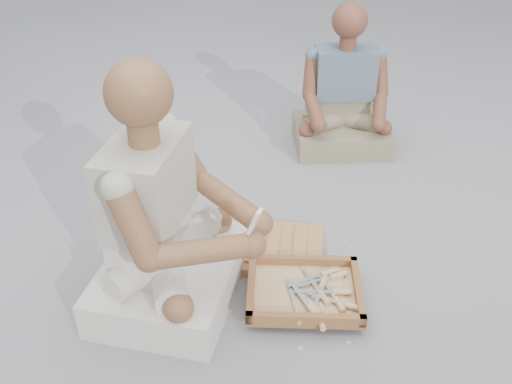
# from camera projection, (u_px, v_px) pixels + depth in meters

# --- Properties ---
(ground) EXTENTS (60.00, 60.00, 0.00)m
(ground) POSITION_uv_depth(u_px,v_px,m) (256.00, 267.00, 2.41)
(ground) COLOR #949499
(ground) RESTS_ON ground
(carved_panel) EXTENTS (0.54, 0.36, 0.04)m
(carved_panel) POSITION_uv_depth(u_px,v_px,m) (261.00, 247.00, 2.50)
(carved_panel) COLOR #A97A41
(carved_panel) RESTS_ON ground
(tool_tray) EXTENTS (0.46, 0.38, 0.06)m
(tool_tray) POSITION_uv_depth(u_px,v_px,m) (304.00, 291.00, 2.21)
(tool_tray) COLOR brown
(tool_tray) RESTS_ON carved_panel
(chisel_0) EXTENTS (0.12, 0.20, 0.02)m
(chisel_0) POSITION_uv_depth(u_px,v_px,m) (321.00, 294.00, 2.18)
(chisel_0) COLOR white
(chisel_0) RESTS_ON tool_tray
(chisel_1) EXTENTS (0.22, 0.08, 0.02)m
(chisel_1) POSITION_uv_depth(u_px,v_px,m) (349.00, 305.00, 2.12)
(chisel_1) COLOR white
(chisel_1) RESTS_ON tool_tray
(chisel_2) EXTENTS (0.20, 0.12, 0.02)m
(chisel_2) POSITION_uv_depth(u_px,v_px,m) (333.00, 276.00, 2.26)
(chisel_2) COLOR white
(chisel_2) RESTS_ON tool_tray
(chisel_3) EXTENTS (0.22, 0.04, 0.02)m
(chisel_3) POSITION_uv_depth(u_px,v_px,m) (336.00, 292.00, 2.18)
(chisel_3) COLOR white
(chisel_3) RESTS_ON tool_tray
(chisel_4) EXTENTS (0.07, 0.22, 0.02)m
(chisel_4) POSITION_uv_depth(u_px,v_px,m) (297.00, 312.00, 2.11)
(chisel_4) COLOR white
(chisel_4) RESTS_ON tool_tray
(chisel_5) EXTENTS (0.07, 0.22, 0.02)m
(chisel_5) POSITION_uv_depth(u_px,v_px,m) (320.00, 318.00, 2.09)
(chisel_5) COLOR white
(chisel_5) RESTS_ON tool_tray
(chisel_6) EXTENTS (0.11, 0.21, 0.02)m
(chisel_6) POSITION_uv_depth(u_px,v_px,m) (337.00, 301.00, 2.15)
(chisel_6) COLOR white
(chisel_6) RESTS_ON tool_tray
(chisel_7) EXTENTS (0.22, 0.08, 0.02)m
(chisel_7) POSITION_uv_depth(u_px,v_px,m) (329.00, 279.00, 2.27)
(chisel_7) COLOR white
(chisel_7) RESTS_ON tool_tray
(chisel_8) EXTENTS (0.06, 0.22, 0.02)m
(chisel_8) POSITION_uv_depth(u_px,v_px,m) (321.00, 287.00, 2.21)
(chisel_8) COLOR white
(chisel_8) RESTS_ON tool_tray
(chisel_9) EXTENTS (0.14, 0.19, 0.02)m
(chisel_9) POSITION_uv_depth(u_px,v_px,m) (311.00, 305.00, 2.13)
(chisel_9) COLOR white
(chisel_9) RESTS_ON tool_tray
(chisel_10) EXTENTS (0.20, 0.13, 0.02)m
(chisel_10) POSITION_uv_depth(u_px,v_px,m) (324.00, 274.00, 2.27)
(chisel_10) COLOR white
(chisel_10) RESTS_ON tool_tray
(chisel_11) EXTENTS (0.13, 0.20, 0.02)m
(chisel_11) POSITION_uv_depth(u_px,v_px,m) (310.00, 308.00, 2.11)
(chisel_11) COLOR white
(chisel_11) RESTS_ON tool_tray
(wood_chip_0) EXTENTS (0.02, 0.02, 0.00)m
(wood_chip_0) POSITION_uv_depth(u_px,v_px,m) (262.00, 294.00, 2.27)
(wood_chip_0) COLOR #CDBA79
(wood_chip_0) RESTS_ON ground
(wood_chip_1) EXTENTS (0.02, 0.02, 0.00)m
(wood_chip_1) POSITION_uv_depth(u_px,v_px,m) (300.00, 348.00, 2.04)
(wood_chip_1) COLOR #CDBA79
(wood_chip_1) RESTS_ON ground
(wood_chip_2) EXTENTS (0.02, 0.02, 0.00)m
(wood_chip_2) POSITION_uv_depth(u_px,v_px,m) (326.00, 288.00, 2.30)
(wood_chip_2) COLOR #CDBA79
(wood_chip_2) RESTS_ON ground
(wood_chip_3) EXTENTS (0.02, 0.02, 0.00)m
(wood_chip_3) POSITION_uv_depth(u_px,v_px,m) (330.00, 255.00, 2.48)
(wood_chip_3) COLOR #CDBA79
(wood_chip_3) RESTS_ON ground
(wood_chip_4) EXTENTS (0.02, 0.02, 0.00)m
(wood_chip_4) POSITION_uv_depth(u_px,v_px,m) (348.00, 342.00, 2.06)
(wood_chip_4) COLOR #CDBA79
(wood_chip_4) RESTS_ON ground
(wood_chip_5) EXTENTS (0.02, 0.02, 0.00)m
(wood_chip_5) POSITION_uv_depth(u_px,v_px,m) (267.00, 288.00, 2.30)
(wood_chip_5) COLOR #CDBA79
(wood_chip_5) RESTS_ON ground
(wood_chip_6) EXTENTS (0.02, 0.02, 0.00)m
(wood_chip_6) POSITION_uv_depth(u_px,v_px,m) (230.00, 311.00, 2.19)
(wood_chip_6) COLOR #CDBA79
(wood_chip_6) RESTS_ON ground
(wood_chip_7) EXTENTS (0.02, 0.02, 0.00)m
(wood_chip_7) POSITION_uv_depth(u_px,v_px,m) (236.00, 238.00, 2.58)
(wood_chip_7) COLOR #CDBA79
(wood_chip_7) RESTS_ON ground
(wood_chip_8) EXTENTS (0.02, 0.02, 0.00)m
(wood_chip_8) POSITION_uv_depth(u_px,v_px,m) (345.00, 243.00, 2.55)
(wood_chip_8) COLOR #CDBA79
(wood_chip_8) RESTS_ON ground
(wood_chip_9) EXTENTS (0.02, 0.02, 0.00)m
(wood_chip_9) POSITION_uv_depth(u_px,v_px,m) (349.00, 294.00, 2.28)
(wood_chip_9) COLOR #CDBA79
(wood_chip_9) RESTS_ON ground
(wood_chip_10) EXTENTS (0.02, 0.02, 0.00)m
(wood_chip_10) POSITION_uv_depth(u_px,v_px,m) (261.00, 278.00, 2.35)
(wood_chip_10) COLOR #CDBA79
(wood_chip_10) RESTS_ON ground
(craftsman) EXTENTS (0.68, 0.67, 0.97)m
(craftsman) POSITION_uv_depth(u_px,v_px,m) (164.00, 226.00, 2.11)
(craftsman) COLOR silver
(craftsman) RESTS_ON ground
(companion) EXTENTS (0.58, 0.49, 0.81)m
(companion) POSITION_uv_depth(u_px,v_px,m) (343.00, 102.00, 3.18)
(companion) COLOR gray
(companion) RESTS_ON ground
(mobile_phone) EXTENTS (0.06, 0.05, 0.10)m
(mobile_phone) POSITION_uv_depth(u_px,v_px,m) (255.00, 221.00, 1.92)
(mobile_phone) COLOR white
(mobile_phone) RESTS_ON craftsman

